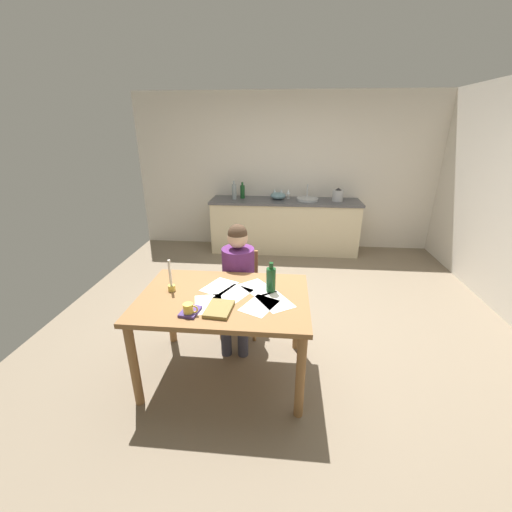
% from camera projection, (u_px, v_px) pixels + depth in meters
% --- Properties ---
extents(ground_plane, '(5.20, 5.20, 0.04)m').
position_uv_depth(ground_plane, '(281.00, 320.00, 3.70)').
color(ground_plane, '#7A6B56').
extents(wall_back, '(5.20, 0.12, 2.60)m').
position_uv_depth(wall_back, '(286.00, 173.00, 5.61)').
color(wall_back, silver).
rests_on(wall_back, ground).
extents(kitchen_counter, '(2.51, 0.64, 0.90)m').
position_uv_depth(kitchen_counter, '(284.00, 226.00, 5.60)').
color(kitchen_counter, beige).
rests_on(kitchen_counter, ground).
extents(dining_table, '(1.37, 0.93, 0.77)m').
position_uv_depth(dining_table, '(224.00, 307.00, 2.65)').
color(dining_table, olive).
rests_on(dining_table, ground).
extents(chair_at_table, '(0.41, 0.41, 0.85)m').
position_uv_depth(chair_at_table, '(240.00, 288.00, 3.37)').
color(chair_at_table, olive).
rests_on(chair_at_table, ground).
extents(person_seated, '(0.33, 0.59, 1.19)m').
position_uv_depth(person_seated, '(238.00, 277.00, 3.16)').
color(person_seated, '#592666').
rests_on(person_seated, ground).
extents(coffee_mug, '(0.11, 0.07, 0.09)m').
position_uv_depth(coffee_mug, '(189.00, 309.00, 2.33)').
color(coffee_mug, '#F2CC4C').
rests_on(coffee_mug, dining_table).
extents(candlestick, '(0.06, 0.06, 0.28)m').
position_uv_depth(candlestick, '(171.00, 282.00, 2.67)').
color(candlestick, gold).
rests_on(candlestick, dining_table).
extents(book_magazine, '(0.15, 0.18, 0.02)m').
position_uv_depth(book_magazine, '(190.00, 312.00, 2.37)').
color(book_magazine, '#4A3577').
rests_on(book_magazine, dining_table).
extents(book_cookery, '(0.20, 0.27, 0.03)m').
position_uv_depth(book_cookery, '(219.00, 309.00, 2.40)').
color(book_cookery, olive).
rests_on(book_cookery, dining_table).
extents(paper_letter, '(0.28, 0.34, 0.00)m').
position_uv_depth(paper_letter, '(209.00, 304.00, 2.49)').
color(paper_letter, white).
rests_on(paper_letter, dining_table).
extents(paper_bill, '(0.32, 0.36, 0.00)m').
position_uv_depth(paper_bill, '(260.00, 305.00, 2.47)').
color(paper_bill, white).
rests_on(paper_bill, dining_table).
extents(paper_envelope, '(0.35, 0.36, 0.00)m').
position_uv_depth(paper_envelope, '(257.00, 288.00, 2.74)').
color(paper_envelope, white).
rests_on(paper_envelope, dining_table).
extents(paper_receipt, '(0.32, 0.36, 0.00)m').
position_uv_depth(paper_receipt, '(219.00, 287.00, 2.76)').
color(paper_receipt, white).
rests_on(paper_receipt, dining_table).
extents(paper_notice, '(0.32, 0.36, 0.00)m').
position_uv_depth(paper_notice, '(234.00, 294.00, 2.64)').
color(paper_notice, white).
rests_on(paper_notice, dining_table).
extents(paper_flyer, '(0.34, 0.36, 0.00)m').
position_uv_depth(paper_flyer, '(275.00, 302.00, 2.52)').
color(paper_flyer, white).
rests_on(paper_flyer, dining_table).
extents(wine_bottle_on_table, '(0.08, 0.08, 0.26)m').
position_uv_depth(wine_bottle_on_table, '(271.00, 279.00, 2.65)').
color(wine_bottle_on_table, '#194C23').
rests_on(wine_bottle_on_table, dining_table).
extents(sink_unit, '(0.36, 0.36, 0.24)m').
position_uv_depth(sink_unit, '(307.00, 199.00, 5.39)').
color(sink_unit, '#B2B7BC').
rests_on(sink_unit, kitchen_counter).
extents(bottle_oil, '(0.08, 0.08, 0.31)m').
position_uv_depth(bottle_oil, '(234.00, 191.00, 5.45)').
color(bottle_oil, '#8C999E').
rests_on(bottle_oil, kitchen_counter).
extents(bottle_vinegar, '(0.08, 0.08, 0.27)m').
position_uv_depth(bottle_vinegar, '(242.00, 191.00, 5.53)').
color(bottle_vinegar, '#194C23').
rests_on(bottle_vinegar, kitchen_counter).
extents(mixing_bowl, '(0.26, 0.26, 0.12)m').
position_uv_depth(mixing_bowl, '(278.00, 196.00, 5.47)').
color(mixing_bowl, '#668C99').
rests_on(mixing_bowl, kitchen_counter).
extents(stovetop_kettle, '(0.18, 0.18, 0.22)m').
position_uv_depth(stovetop_kettle, '(338.00, 195.00, 5.32)').
color(stovetop_kettle, '#B7BABF').
rests_on(stovetop_kettle, kitchen_counter).
extents(wine_glass_near_sink, '(0.07, 0.07, 0.15)m').
position_uv_depth(wine_glass_near_sink, '(288.00, 192.00, 5.52)').
color(wine_glass_near_sink, silver).
rests_on(wine_glass_near_sink, kitchen_counter).
extents(wine_glass_by_kettle, '(0.07, 0.07, 0.15)m').
position_uv_depth(wine_glass_by_kettle, '(281.00, 192.00, 5.53)').
color(wine_glass_by_kettle, silver).
rests_on(wine_glass_by_kettle, kitchen_counter).
extents(wine_glass_back_left, '(0.07, 0.07, 0.15)m').
position_uv_depth(wine_glass_back_left, '(275.00, 192.00, 5.54)').
color(wine_glass_back_left, silver).
rests_on(wine_glass_back_left, kitchen_counter).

